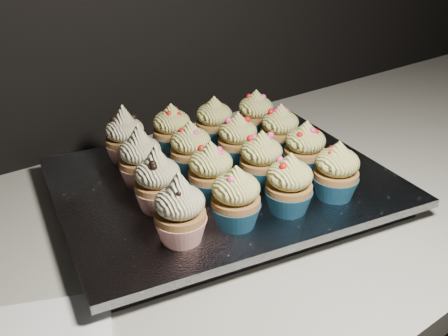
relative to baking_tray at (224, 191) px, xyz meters
name	(u,v)px	position (x,y,z in m)	size (l,w,h in m)	color
worktop	(278,196)	(0.09, -0.02, -0.03)	(2.44, 0.64, 0.04)	beige
baking_tray	(224,191)	(0.00, 0.00, 0.00)	(0.44, 0.34, 0.02)	black
foil_lining	(224,181)	(0.00, 0.00, 0.02)	(0.48, 0.38, 0.01)	silver
cupcake_0	(180,211)	(-0.14, -0.10, 0.06)	(0.06, 0.06, 0.10)	red
cupcake_1	(236,199)	(-0.06, -0.11, 0.06)	(0.06, 0.06, 0.08)	navy
cupcake_2	(289,185)	(0.01, -0.12, 0.06)	(0.06, 0.06, 0.08)	navy
cupcake_3	(336,172)	(0.09, -0.14, 0.06)	(0.06, 0.06, 0.08)	navy
cupcake_4	(158,182)	(-0.12, -0.02, 0.06)	(0.06, 0.06, 0.10)	red
cupcake_5	(211,172)	(-0.05, -0.03, 0.06)	(0.06, 0.06, 0.08)	navy
cupcake_6	(261,160)	(0.03, -0.05, 0.06)	(0.06, 0.06, 0.08)	navy
cupcake_7	(305,150)	(0.11, -0.06, 0.06)	(0.06, 0.06, 0.08)	navy
cupcake_8	(141,159)	(-0.11, 0.06, 0.06)	(0.06, 0.06, 0.10)	red
cupcake_9	(191,150)	(-0.03, 0.04, 0.06)	(0.06, 0.06, 0.08)	navy
cupcake_10	(238,140)	(0.05, 0.03, 0.06)	(0.06, 0.06, 0.08)	navy
cupcake_11	(280,131)	(0.13, 0.02, 0.06)	(0.06, 0.06, 0.08)	navy
cupcake_12	(125,137)	(-0.09, 0.14, 0.06)	(0.06, 0.06, 0.10)	red
cupcake_13	(172,130)	(-0.01, 0.12, 0.06)	(0.06, 0.06, 0.08)	navy
cupcake_14	(214,122)	(0.06, 0.11, 0.06)	(0.06, 0.06, 0.08)	navy
cupcake_15	(255,115)	(0.14, 0.09, 0.06)	(0.06, 0.06, 0.08)	navy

